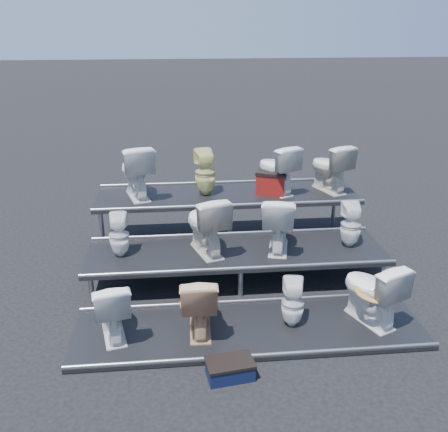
{
  "coord_description": "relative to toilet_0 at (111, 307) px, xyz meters",
  "views": [
    {
      "loc": [
        -0.8,
        -6.34,
        3.56
      ],
      "look_at": [
        -0.17,
        0.1,
        0.95
      ],
      "focal_mm": 40.0,
      "sensor_mm": 36.0,
      "label": 1
    }
  ],
  "objects": [
    {
      "name": "toilet_0",
      "position": [
        0.0,
        0.0,
        0.0
      ],
      "size": [
        0.56,
        0.8,
        0.74
      ],
      "primitive_type": "imported",
      "rotation": [
        0.0,
        0.0,
        3.36
      ],
      "color": "white",
      "rests_on": "tier_front"
    },
    {
      "name": "toilet_4",
      "position": [
        -0.0,
        1.3,
        0.33
      ],
      "size": [
        0.29,
        0.29,
        0.61
      ],
      "primitive_type": "imported",
      "rotation": [
        0.0,
        0.0,
        3.19
      ],
      "color": "white",
      "rests_on": "tier_mid"
    },
    {
      "name": "toilet_3",
      "position": [
        3.11,
        0.0,
        0.04
      ],
      "size": [
        0.75,
        0.93,
        0.83
      ],
      "primitive_type": "imported",
      "rotation": [
        0.0,
        0.0,
        3.55
      ],
      "color": "white",
      "rests_on": "tier_front"
    },
    {
      "name": "toilet_8",
      "position": [
        0.17,
        2.6,
        0.86
      ],
      "size": [
        0.69,
        0.94,
        0.86
      ],
      "primitive_type": "imported",
      "rotation": [
        0.0,
        0.0,
        3.42
      ],
      "color": "white",
      "rests_on": "tier_back"
    },
    {
      "name": "toilet_2",
      "position": [
        2.14,
        0.0,
        -0.07
      ],
      "size": [
        0.32,
        0.32,
        0.61
      ],
      "primitive_type": "imported",
      "rotation": [
        0.0,
        0.0,
        2.98
      ],
      "color": "white",
      "rests_on": "tier_front"
    },
    {
      "name": "toilet_9",
      "position": [
        1.27,
        2.6,
        0.8
      ],
      "size": [
        0.39,
        0.4,
        0.74
      ],
      "primitive_type": "imported",
      "rotation": [
        0.0,
        0.0,
        3.33
      ],
      "color": "#D7D683",
      "rests_on": "tier_back"
    },
    {
      "name": "tier_mid",
      "position": [
        1.62,
        1.3,
        -0.2
      ],
      "size": [
        4.2,
        1.2,
        0.46
      ],
      "primitive_type": "cube",
      "color": "black",
      "rests_on": "ground"
    },
    {
      "name": "ground",
      "position": [
        1.62,
        1.3,
        -0.43
      ],
      "size": [
        80.0,
        80.0,
        0.0
      ],
      "primitive_type": "plane",
      "color": "black",
      "rests_on": "ground"
    },
    {
      "name": "tier_front",
      "position": [
        1.62,
        0.0,
        -0.4
      ],
      "size": [
        4.2,
        1.2,
        0.06
      ],
      "primitive_type": "cube",
      "color": "black",
      "rests_on": "ground"
    },
    {
      "name": "toilet_5",
      "position": [
        1.19,
        1.3,
        0.45
      ],
      "size": [
        0.71,
        0.94,
        0.85
      ],
      "primitive_type": "imported",
      "rotation": [
        0.0,
        0.0,
        3.45
      ],
      "color": "beige",
      "rests_on": "tier_mid"
    },
    {
      "name": "tier_back",
      "position": [
        1.62,
        2.6,
        -0.0
      ],
      "size": [
        4.2,
        1.2,
        0.86
      ],
      "primitive_type": "cube",
      "color": "black",
      "rests_on": "ground"
    },
    {
      "name": "red_crate",
      "position": [
        2.35,
        2.54,
        0.59
      ],
      "size": [
        0.57,
        0.52,
        0.33
      ],
      "primitive_type": "cube",
      "rotation": [
        0.0,
        0.0,
        -0.42
      ],
      "color": "maroon",
      "rests_on": "tier_back"
    },
    {
      "name": "step_stool",
      "position": [
        1.3,
        -0.8,
        -0.34
      ],
      "size": [
        0.52,
        0.35,
        0.17
      ],
      "primitive_type": "cube",
      "rotation": [
        0.0,
        0.0,
        0.15
      ],
      "color": "black",
      "rests_on": "ground"
    },
    {
      "name": "toilet_6",
      "position": [
        2.21,
        1.3,
        0.43
      ],
      "size": [
        0.63,
        0.88,
        0.81
      ],
      "primitive_type": "imported",
      "rotation": [
        0.0,
        0.0,
        2.9
      ],
      "color": "white",
      "rests_on": "tier_mid"
    },
    {
      "name": "toilet_1",
      "position": [
        1.02,
        0.0,
        0.01
      ],
      "size": [
        0.45,
        0.77,
        0.77
      ],
      "primitive_type": "imported",
      "rotation": [
        0.0,
        0.0,
        3.11
      ],
      "color": "tan",
      "rests_on": "tier_front"
    },
    {
      "name": "toilet_10",
      "position": [
        2.42,
        2.6,
        0.83
      ],
      "size": [
        0.74,
        0.9,
        0.8
      ],
      "primitive_type": "imported",
      "rotation": [
        0.0,
        0.0,
        3.57
      ],
      "color": "white",
      "rests_on": "tier_back"
    },
    {
      "name": "toilet_11",
      "position": [
        3.31,
        2.6,
        0.83
      ],
      "size": [
        0.69,
        0.89,
        0.8
      ],
      "primitive_type": "imported",
      "rotation": [
        0.0,
        0.0,
        3.51
      ],
      "color": "beige",
      "rests_on": "tier_back"
    },
    {
      "name": "toilet_7",
      "position": [
        3.26,
        1.3,
        0.35
      ],
      "size": [
        0.32,
        0.32,
        0.65
      ],
      "primitive_type": "imported",
      "rotation": [
        0.0,
        0.0,
        3.06
      ],
      "color": "white",
      "rests_on": "tier_mid"
    }
  ]
}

